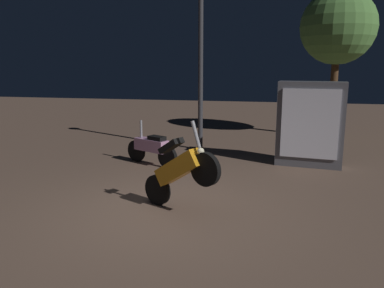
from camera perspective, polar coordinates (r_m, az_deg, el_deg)
ground_plane at (r=6.89m, az=-3.85°, el=-9.88°), size 40.00×40.00×0.00m
motorcycle_orange_foreground at (r=6.65m, az=-1.80°, el=-3.88°), size 1.51×0.87×1.63m
motorcycle_pink_parked_left at (r=9.87m, az=-5.97°, el=-0.55°), size 1.53×0.84×1.11m
streetlamp_near at (r=11.37m, az=1.28°, el=13.93°), size 0.36×0.36×4.61m
tree_left_bg at (r=14.16m, az=20.61°, el=15.68°), size 2.45×2.45×4.93m
kiosk_billboard at (r=10.03m, az=16.94°, el=2.76°), size 1.65×0.73×2.10m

